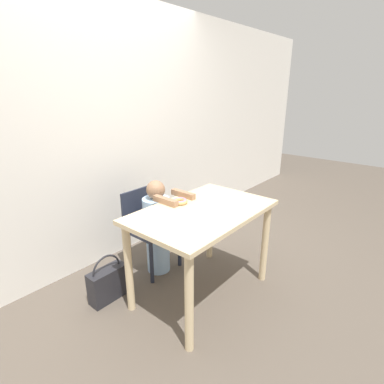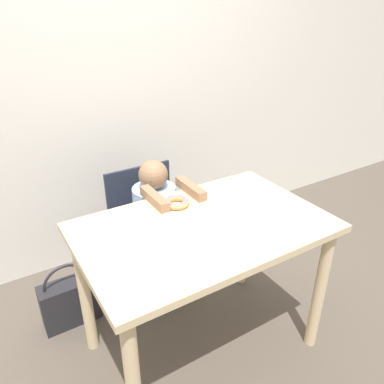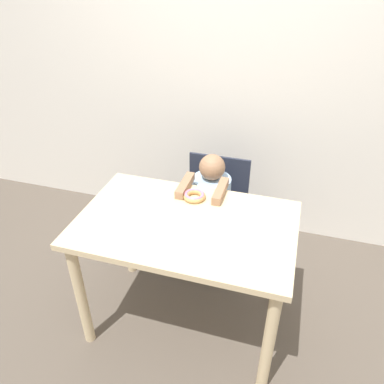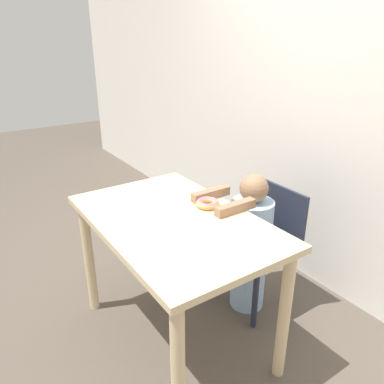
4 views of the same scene
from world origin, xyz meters
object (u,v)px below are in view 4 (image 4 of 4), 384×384
Objects in this scene: chair at (262,242)px; handbag at (198,246)px; child_figure at (249,244)px; donut at (208,203)px.

chair is 0.64m from handbag.
child_figure is at bearing -90.00° from chair.
chair is at bearing 86.36° from donut.
handbag is (-0.54, 0.32, -0.65)m from donut.
child_figure reaches higher than chair.
chair is 1.93× the size of handbag.
chair is 0.56m from donut.
donut is 0.32× the size of handbag.
child_figure is at bearing -1.49° from handbag.
donut is (-0.03, -0.31, 0.35)m from child_figure.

